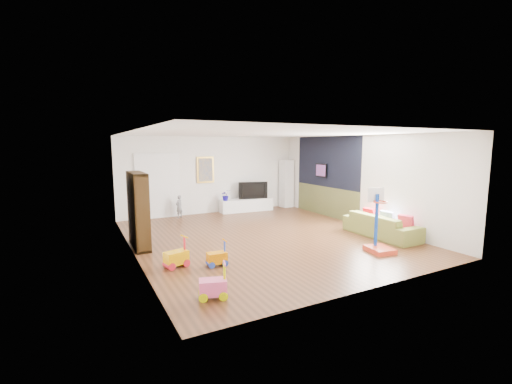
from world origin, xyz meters
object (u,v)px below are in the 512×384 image
media_console (246,205)px  basketball_hoop (381,221)px  bookshelf (138,210)px  sofa (381,225)px

media_console → basketball_hoop: size_ratio=1.34×
bookshelf → basketball_hoop: size_ratio=1.22×
media_console → bookshelf: 5.11m
sofa → bookshelf: bearing=71.3°
bookshelf → media_console: bearing=33.3°
sofa → basketball_hoop: basketball_hoop is taller
sofa → media_console: bearing=18.8°
bookshelf → sofa: bookshelf is taller
media_console → bookshelf: (-4.23, -2.80, 0.66)m
basketball_hoop → bookshelf: bearing=158.0°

